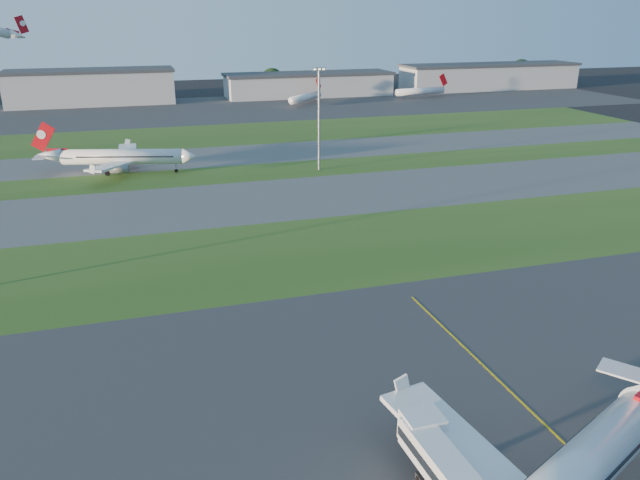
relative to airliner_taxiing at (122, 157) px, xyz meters
name	(u,v)px	position (x,y,z in m)	size (l,w,h in m)	color
ground	(496,429)	(33.86, -119.31, -4.13)	(700.00, 700.00, 0.00)	black
apron_near	(496,429)	(33.86, -119.31, -4.12)	(300.00, 70.00, 0.01)	#333335
grass_strip_a	(331,249)	(33.86, -67.31, -4.12)	(300.00, 34.00, 0.01)	#2D511B
taxiway_a	(285,198)	(33.86, -34.31, -4.12)	(300.00, 32.00, 0.01)	#515154
grass_strip_b	(261,172)	(33.86, -9.31, -4.12)	(300.00, 18.00, 0.01)	#2D511B
taxiway_b	(245,154)	(33.86, 12.69, -4.12)	(300.00, 26.00, 0.01)	#515154
grass_strip_c	(227,134)	(33.86, 45.69, -4.12)	(300.00, 40.00, 0.01)	#2D511B
apron_far	(204,109)	(33.86, 105.69, -4.12)	(400.00, 80.00, 0.01)	#333335
yellow_line	(539,420)	(38.86, -119.31, -4.13)	(0.25, 60.00, 0.02)	gold
airliner_taxiing	(122,157)	(0.00, 0.00, 0.00)	(36.82, 30.92, 11.75)	white
mini_jet_near	(306,97)	(79.06, 107.09, -0.85)	(20.91, 21.98, 9.48)	white
mini_jet_far	(420,91)	(137.55, 112.43, -0.85)	(28.56, 6.67, 9.48)	white
light_mast_centre	(319,112)	(48.86, -11.31, 10.69)	(3.20, 0.70, 25.80)	gray
hangar_west	(92,87)	(-11.14, 135.69, 3.51)	(71.40, 23.00, 15.20)	#97999E
hangar_east	(309,84)	(88.86, 135.69, 1.51)	(81.60, 23.00, 11.20)	#97999E
hangar_far_east	(489,76)	(188.86, 135.69, 2.51)	(96.90, 23.00, 13.20)	#97999E
tree_mid_west	(149,86)	(13.86, 146.69, 1.71)	(9.90, 9.90, 10.80)	black
tree_mid_east	(272,80)	(73.86, 149.69, 2.69)	(11.55, 11.55, 12.60)	black
tree_east	(411,77)	(148.86, 147.69, 2.03)	(10.45, 10.45, 11.40)	black
tree_far_east	(521,71)	(218.86, 151.69, 3.34)	(12.65, 12.65, 13.80)	black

